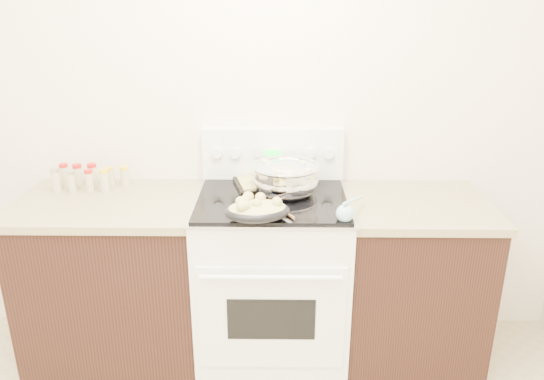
{
  "coord_description": "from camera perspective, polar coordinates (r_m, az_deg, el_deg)",
  "views": [
    {
      "loc": [
        0.38,
        -1.05,
        1.91
      ],
      "look_at": [
        0.35,
        1.37,
        1.0
      ],
      "focal_mm": 35.0,
      "sensor_mm": 36.0,
      "label": 1
    }
  ],
  "objects": [
    {
      "name": "room_shell",
      "position": [
        1.14,
        -19.13,
        9.02
      ],
      "size": [
        4.1,
        3.6,
        2.75
      ],
      "color": "white",
      "rests_on": "ground"
    },
    {
      "name": "counter_left",
      "position": [
        3.0,
        -16.27,
        -9.19
      ],
      "size": [
        0.93,
        0.67,
        0.92
      ],
      "color": "black",
      "rests_on": "ground"
    },
    {
      "name": "counter_right",
      "position": [
        2.96,
        14.52,
        -9.47
      ],
      "size": [
        0.73,
        0.67,
        0.92
      ],
      "color": "black",
      "rests_on": "ground"
    },
    {
      "name": "kitchen_range",
      "position": [
        2.85,
        0.01,
        -9.24
      ],
      "size": [
        0.78,
        0.73,
        1.22
      ],
      "color": "white",
      "rests_on": "ground"
    },
    {
      "name": "mixing_bowl",
      "position": [
        2.67,
        1.49,
        1.19
      ],
      "size": [
        0.38,
        0.38,
        0.2
      ],
      "color": "silver",
      "rests_on": "kitchen_range"
    },
    {
      "name": "roasting_pan",
      "position": [
        2.38,
        -1.66,
        -2.11
      ],
      "size": [
        0.33,
        0.25,
        0.11
      ],
      "color": "black",
      "rests_on": "kitchen_range"
    },
    {
      "name": "baking_sheet",
      "position": [
        2.8,
        -0.24,
        0.84
      ],
      "size": [
        0.41,
        0.34,
        0.06
      ],
      "color": "black",
      "rests_on": "kitchen_range"
    },
    {
      "name": "wooden_spoon",
      "position": [
        2.43,
        0.1,
        -2.55
      ],
      "size": [
        0.14,
        0.23,
        0.04
      ],
      "color": "#986545",
      "rests_on": "kitchen_range"
    },
    {
      "name": "blue_ladle",
      "position": [
        2.41,
        7.93,
        -2.36
      ],
      "size": [
        0.15,
        0.26,
        0.1
      ],
      "color": "#86B8C8",
      "rests_on": "kitchen_range"
    },
    {
      "name": "spice_jars",
      "position": [
        2.98,
        -19.15,
        1.26
      ],
      "size": [
        0.38,
        0.15,
        0.13
      ],
      "color": "#BFB28C",
      "rests_on": "counter_left"
    }
  ]
}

